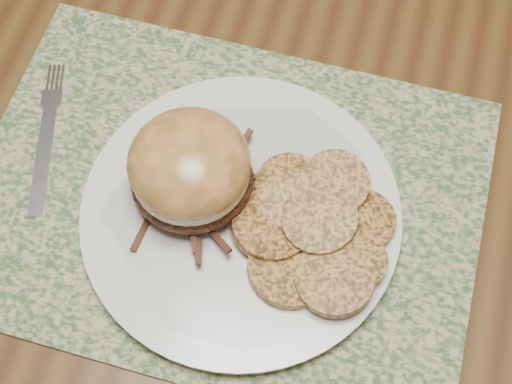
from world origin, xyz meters
TOP-DOWN VIEW (x-y plane):
  - ground at (0.00, 0.00)m, footprint 3.50×3.50m
  - dining_table at (0.00, 0.00)m, footprint 1.50×0.90m
  - placemat at (-0.12, -0.15)m, footprint 0.45×0.33m
  - dinner_plate at (-0.10, -0.17)m, footprint 0.26×0.26m
  - pork_sandwich at (-0.15, -0.16)m, footprint 0.13×0.13m
  - roasted_potatoes at (-0.04, -0.17)m, footprint 0.16×0.17m
  - fork at (-0.30, -0.14)m, footprint 0.06×0.16m

SIDE VIEW (x-z plane):
  - ground at x=0.00m, z-range 0.00..0.00m
  - dining_table at x=0.00m, z-range 0.30..1.05m
  - placemat at x=-0.12m, z-range 0.75..0.75m
  - fork at x=-0.30m, z-range 0.75..0.76m
  - dinner_plate at x=-0.10m, z-range 0.75..0.77m
  - roasted_potatoes at x=-0.04m, z-range 0.76..0.80m
  - pork_sandwich at x=-0.15m, z-range 0.77..0.85m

